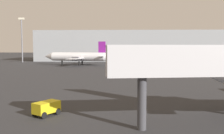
# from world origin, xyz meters

# --- Properties ---
(airplane_distant) EXTENTS (25.95, 18.98, 8.39)m
(airplane_distant) POSITION_xyz_m (-15.99, 78.07, 3.06)
(airplane_distant) COLOR white
(airplane_distant) RESTS_ON ground_plane
(baggage_cart) EXTENTS (2.38, 2.72, 1.30)m
(baggage_cart) POSITION_xyz_m (-7.84, 13.75, 0.76)
(baggage_cart) COLOR gold
(baggage_cart) RESTS_ON ground_plane
(light_mast_left) EXTENTS (2.40, 0.50, 18.89)m
(light_mast_left) POSITION_xyz_m (-43.07, 94.91, 10.70)
(light_mast_left) COLOR slate
(light_mast_left) RESTS_ON ground_plane
(terminal_building) EXTENTS (89.08, 27.07, 14.06)m
(terminal_building) POSITION_xyz_m (4.24, 113.86, 7.03)
(terminal_building) COLOR #999EA3
(terminal_building) RESTS_ON ground_plane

